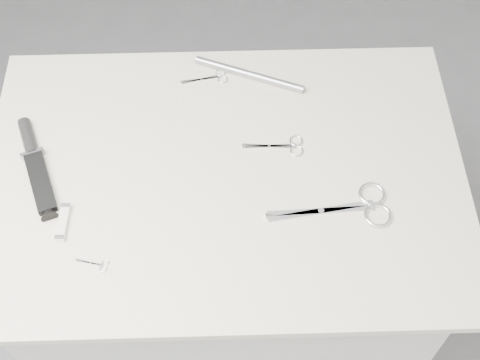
{
  "coord_description": "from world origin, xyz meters",
  "views": [
    {
      "loc": [
        0.01,
        -0.78,
        2.06
      ],
      "look_at": [
        0.03,
        -0.02,
        0.92
      ],
      "focal_mm": 50.0,
      "sensor_mm": 36.0,
      "label": 1
    }
  ],
  "objects_px": {
    "plinth": "(228,273)",
    "tiny_scissors": "(97,264)",
    "sheathed_knife": "(35,161)",
    "metal_rail": "(249,74)",
    "embroidery_scissors_a": "(285,146)",
    "embroidery_scissors_b": "(212,78)",
    "large_shears": "(356,207)",
    "pocket_knife_b": "(63,222)"
  },
  "relations": [
    {
      "from": "plinth",
      "to": "tiny_scissors",
      "type": "bearing_deg",
      "value": -140.51
    },
    {
      "from": "sheathed_knife",
      "to": "metal_rail",
      "type": "xyz_separation_m",
      "value": [
        0.46,
        0.23,
        -0.0
      ]
    },
    {
      "from": "embroidery_scissors_a",
      "to": "embroidery_scissors_b",
      "type": "height_order",
      "value": "same"
    },
    {
      "from": "embroidery_scissors_a",
      "to": "embroidery_scissors_b",
      "type": "distance_m",
      "value": 0.25
    },
    {
      "from": "embroidery_scissors_a",
      "to": "tiny_scissors",
      "type": "distance_m",
      "value": 0.46
    },
    {
      "from": "embroidery_scissors_b",
      "to": "tiny_scissors",
      "type": "height_order",
      "value": "same"
    },
    {
      "from": "tiny_scissors",
      "to": "large_shears",
      "type": "bearing_deg",
      "value": 26.69
    },
    {
      "from": "plinth",
      "to": "metal_rail",
      "type": "height_order",
      "value": "metal_rail"
    },
    {
      "from": "plinth",
      "to": "tiny_scissors",
      "type": "height_order",
      "value": "tiny_scissors"
    },
    {
      "from": "metal_rail",
      "to": "tiny_scissors",
      "type": "bearing_deg",
      "value": -123.13
    },
    {
      "from": "plinth",
      "to": "embroidery_scissors_b",
      "type": "relative_size",
      "value": 8.39
    },
    {
      "from": "embroidery_scissors_b",
      "to": "pocket_knife_b",
      "type": "distance_m",
      "value": 0.48
    },
    {
      "from": "pocket_knife_b",
      "to": "metal_rail",
      "type": "height_order",
      "value": "metal_rail"
    },
    {
      "from": "embroidery_scissors_a",
      "to": "pocket_knife_b",
      "type": "height_order",
      "value": "pocket_knife_b"
    },
    {
      "from": "plinth",
      "to": "pocket_knife_b",
      "type": "relative_size",
      "value": 10.89
    },
    {
      "from": "plinth",
      "to": "metal_rail",
      "type": "bearing_deg",
      "value": 77.23
    },
    {
      "from": "sheathed_knife",
      "to": "metal_rail",
      "type": "height_order",
      "value": "sheathed_knife"
    },
    {
      "from": "embroidery_scissors_a",
      "to": "pocket_knife_b",
      "type": "bearing_deg",
      "value": -156.97
    },
    {
      "from": "tiny_scissors",
      "to": "sheathed_knife",
      "type": "xyz_separation_m",
      "value": [
        -0.15,
        0.24,
        0.01
      ]
    },
    {
      "from": "plinth",
      "to": "embroidery_scissors_b",
      "type": "xyz_separation_m",
      "value": [
        -0.02,
        0.27,
        0.47
      ]
    },
    {
      "from": "plinth",
      "to": "large_shears",
      "type": "height_order",
      "value": "large_shears"
    },
    {
      "from": "embroidery_scissors_a",
      "to": "embroidery_scissors_b",
      "type": "xyz_separation_m",
      "value": [
        -0.15,
        0.2,
        -0.0
      ]
    },
    {
      "from": "tiny_scissors",
      "to": "pocket_knife_b",
      "type": "relative_size",
      "value": 0.77
    },
    {
      "from": "plinth",
      "to": "sheathed_knife",
      "type": "bearing_deg",
      "value": 174.78
    },
    {
      "from": "embroidery_scissors_b",
      "to": "large_shears",
      "type": "bearing_deg",
      "value": -62.37
    },
    {
      "from": "embroidery_scissors_b",
      "to": "metal_rail",
      "type": "bearing_deg",
      "value": -10.29
    },
    {
      "from": "large_shears",
      "to": "embroidery_scissors_b",
      "type": "bearing_deg",
      "value": 122.99
    },
    {
      "from": "embroidery_scissors_b",
      "to": "pocket_knife_b",
      "type": "relative_size",
      "value": 1.3
    },
    {
      "from": "pocket_knife_b",
      "to": "metal_rail",
      "type": "relative_size",
      "value": 0.32
    },
    {
      "from": "embroidery_scissors_a",
      "to": "metal_rail",
      "type": "relative_size",
      "value": 0.49
    },
    {
      "from": "large_shears",
      "to": "sheathed_knife",
      "type": "distance_m",
      "value": 0.67
    },
    {
      "from": "tiny_scissors",
      "to": "metal_rail",
      "type": "relative_size",
      "value": 0.25
    },
    {
      "from": "embroidery_scissors_a",
      "to": "plinth",
      "type": "bearing_deg",
      "value": -151.51
    },
    {
      "from": "embroidery_scissors_a",
      "to": "tiny_scissors",
      "type": "height_order",
      "value": "same"
    },
    {
      "from": "tiny_scissors",
      "to": "plinth",
      "type": "bearing_deg",
      "value": 53.74
    },
    {
      "from": "large_shears",
      "to": "metal_rail",
      "type": "distance_m",
      "value": 0.41
    },
    {
      "from": "plinth",
      "to": "pocket_knife_b",
      "type": "height_order",
      "value": "pocket_knife_b"
    },
    {
      "from": "sheathed_knife",
      "to": "embroidery_scissors_b",
      "type": "bearing_deg",
      "value": -78.05
    },
    {
      "from": "large_shears",
      "to": "metal_rail",
      "type": "bearing_deg",
      "value": 113.58
    },
    {
      "from": "sheathed_knife",
      "to": "tiny_scissors",
      "type": "bearing_deg",
      "value": -167.84
    },
    {
      "from": "embroidery_scissors_a",
      "to": "metal_rail",
      "type": "xyz_separation_m",
      "value": [
        -0.07,
        0.2,
        0.01
      ]
    },
    {
      "from": "large_shears",
      "to": "sheathed_knife",
      "type": "xyz_separation_m",
      "value": [
        -0.66,
        0.13,
        0.01
      ]
    }
  ]
}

